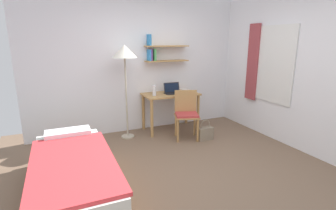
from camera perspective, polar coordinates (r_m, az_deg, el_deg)
name	(u,v)px	position (r m, az deg, el deg)	size (l,w,h in m)	color
ground_plane	(190,172)	(3.67, 5.00, -14.65)	(5.28, 5.28, 0.00)	brown
wall_back	(143,65)	(5.10, -5.67, 8.96)	(4.40, 0.27, 2.60)	white
wall_right	(303,71)	(4.61, 27.84, 6.82)	(0.10, 4.40, 2.60)	white
bed	(74,176)	(3.27, -20.29, -14.57)	(0.88, 2.03, 0.54)	#B2844C
desk	(171,100)	(5.07, 0.58, 1.10)	(1.08, 0.59, 0.75)	#B2844C
desk_chair	(186,112)	(4.69, 4.12, -1.63)	(0.53, 0.50, 0.88)	#B2844C
standing_lamp	(125,56)	(4.59, -9.66, 10.80)	(0.43, 0.43, 1.70)	#B2A893
laptop	(173,91)	(5.06, 1.03, 3.25)	(0.34, 0.21, 0.21)	black
water_bottle	(154,91)	(4.82, -3.08, 3.24)	(0.07, 0.07, 0.20)	silver
book_stack	(186,91)	(5.22, 4.04, 3.20)	(0.15, 0.21, 0.04)	#3384C6
handbag	(205,133)	(4.73, 8.29, -6.19)	(0.28, 0.13, 0.38)	gray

